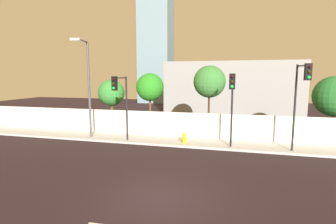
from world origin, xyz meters
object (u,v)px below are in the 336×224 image
at_px(traffic_light_left, 301,89).
at_px(traffic_light_right, 232,95).
at_px(roadside_tree_midright, 209,82).
at_px(traffic_light_center, 120,94).
at_px(street_lamp_curbside, 87,81).
at_px(roadside_tree_rightmost, 334,96).
at_px(roadside_tree_midleft, 150,87).
at_px(roadside_tree_leftmost, 111,93).
at_px(fire_hydrant, 184,137).

xyz_separation_m(traffic_light_left, traffic_light_right, (-3.75, -0.07, -0.35)).
bearing_deg(roadside_tree_midright, traffic_light_center, -142.70).
relative_size(street_lamp_curbside, roadside_tree_rightmost, 1.49).
xyz_separation_m(traffic_light_right, roadside_tree_midleft, (-6.49, 4.09, 0.18)).
bearing_deg(roadside_tree_rightmost, roadside_tree_leftmost, 180.00).
height_order(street_lamp_curbside, roadside_tree_rightmost, street_lamp_curbside).
distance_m(traffic_light_left, street_lamp_curbside, 13.75).
bearing_deg(roadside_tree_rightmost, traffic_light_center, -163.41).
relative_size(roadside_tree_leftmost, roadside_tree_midright, 0.80).
bearing_deg(roadside_tree_midright, street_lamp_curbside, -156.95).
distance_m(fire_hydrant, roadside_tree_midright, 5.09).
bearing_deg(roadside_tree_rightmost, traffic_light_right, -148.72).
distance_m(traffic_light_right, roadside_tree_leftmost, 10.73).
bearing_deg(traffic_light_center, traffic_light_left, 0.68).
height_order(street_lamp_curbside, fire_hydrant, street_lamp_curbside).
bearing_deg(street_lamp_curbside, roadside_tree_rightmost, 11.85).
bearing_deg(roadside_tree_midright, fire_hydrant, -110.46).
relative_size(traffic_light_right, roadside_tree_rightmost, 0.99).
relative_size(traffic_light_left, traffic_light_center, 1.15).
distance_m(traffic_light_left, traffic_light_center, 10.95).
distance_m(street_lamp_curbside, roadside_tree_rightmost, 17.11).
height_order(traffic_light_right, roadside_tree_midright, roadside_tree_midright).
xyz_separation_m(traffic_light_right, roadside_tree_midright, (-1.74, 4.09, 0.66)).
xyz_separation_m(traffic_light_center, fire_hydrant, (4.19, 0.78, -2.85)).
relative_size(roadside_tree_midleft, roadside_tree_rightmost, 1.05).
bearing_deg(street_lamp_curbside, roadside_tree_leftmost, 88.79).
relative_size(traffic_light_center, street_lamp_curbside, 0.65).
bearing_deg(roadside_tree_leftmost, fire_hydrant, -25.95).
bearing_deg(roadside_tree_rightmost, street_lamp_curbside, -168.15).
bearing_deg(roadside_tree_rightmost, roadside_tree_midleft, 180.00).
relative_size(street_lamp_curbside, roadside_tree_leftmost, 1.59).
xyz_separation_m(traffic_light_right, fire_hydrant, (-3.00, 0.73, -2.96)).
bearing_deg(roadside_tree_midleft, roadside_tree_rightmost, -0.00).
xyz_separation_m(street_lamp_curbside, roadside_tree_leftmost, (0.07, 3.51, -1.07)).
distance_m(traffic_light_left, traffic_light_right, 3.77).
relative_size(traffic_light_center, roadside_tree_midright, 0.82).
height_order(traffic_light_center, street_lamp_curbside, street_lamp_curbside).
height_order(roadside_tree_leftmost, roadside_tree_rightmost, roadside_tree_rightmost).
bearing_deg(roadside_tree_midleft, roadside_tree_leftmost, 180.00).
height_order(traffic_light_center, roadside_tree_midright, roadside_tree_midright).
height_order(street_lamp_curbside, roadside_tree_midleft, street_lamp_curbside).
bearing_deg(traffic_light_right, roadside_tree_leftmost, 157.57).
relative_size(traffic_light_left, fire_hydrant, 6.79).
xyz_separation_m(traffic_light_left, roadside_tree_midright, (-5.49, 4.02, 0.31)).
relative_size(traffic_light_right, street_lamp_curbside, 0.67).
distance_m(roadside_tree_leftmost, roadside_tree_midleft, 3.45).
bearing_deg(roadside_tree_leftmost, traffic_light_left, -16.38).
relative_size(street_lamp_curbside, roadside_tree_midleft, 1.42).
xyz_separation_m(street_lamp_curbside, roadside_tree_midright, (8.24, 3.51, -0.09)).
bearing_deg(roadside_tree_leftmost, roadside_tree_rightmost, -0.00).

